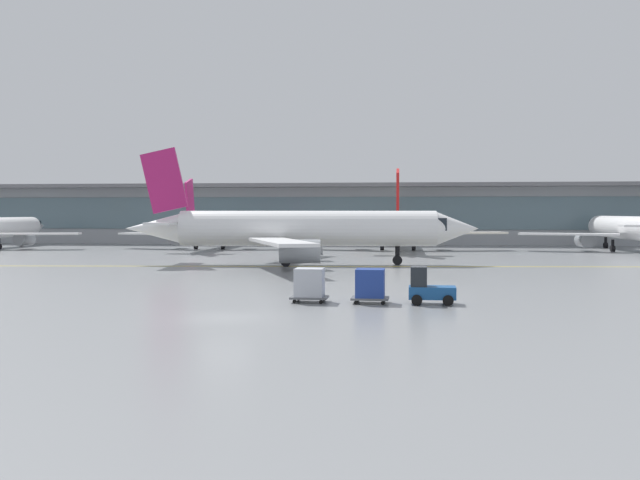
{
  "coord_description": "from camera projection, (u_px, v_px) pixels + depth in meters",
  "views": [
    {
      "loc": [
        8.44,
        -34.69,
        5.17
      ],
      "look_at": [
        2.34,
        20.95,
        3.0
      ],
      "focal_mm": 41.1,
      "sensor_mm": 36.0,
      "label": 1
    }
  ],
  "objects": [
    {
      "name": "ground_plane",
      "position": [
        225.0,
        318.0,
        35.57
      ],
      "size": [
        400.0,
        400.0,
        0.0
      ],
      "primitive_type": "plane",
      "color": "gray"
    },
    {
      "name": "taxiway_centreline_stripe",
      "position": [
        306.0,
        266.0,
        69.13
      ],
      "size": [
        109.6,
        10.13,
        0.01
      ],
      "primitive_type": "cube",
      "rotation": [
        0.0,
        0.0,
        0.09
      ],
      "color": "yellow",
      "rests_on": "ground_plane"
    },
    {
      "name": "terminal_concourse",
      "position": [
        348.0,
        213.0,
        118.37
      ],
      "size": [
        222.15,
        11.0,
        9.6
      ],
      "color": "#9EA3A8",
      "rests_on": "ground_plane"
    },
    {
      "name": "gate_airplane_2",
      "position": [
        212.0,
        229.0,
        101.69
      ],
      "size": [
        26.13,
        28.03,
        9.31
      ],
      "rotation": [
        0.0,
        0.0,
        1.59
      ],
      "color": "white",
      "rests_on": "ground_plane"
    },
    {
      "name": "gate_airplane_3",
      "position": [
        398.0,
        227.0,
        99.13
      ],
      "size": [
        29.06,
        31.13,
        10.35
      ],
      "rotation": [
        0.0,
        0.0,
        1.57
      ],
      "color": "silver",
      "rests_on": "ground_plane"
    },
    {
      "name": "gate_airplane_4",
      "position": [
        625.0,
        228.0,
        95.37
      ],
      "size": [
        27.99,
        30.09,
        9.97
      ],
      "rotation": [
        0.0,
        0.0,
        1.61
      ],
      "color": "white",
      "rests_on": "ground_plane"
    },
    {
      "name": "taxiing_regional_jet",
      "position": [
        304.0,
        230.0,
        70.99
      ],
      "size": [
        34.5,
        31.95,
        11.42
      ],
      "rotation": [
        0.0,
        0.0,
        0.09
      ],
      "color": "white",
      "rests_on": "ground_plane"
    },
    {
      "name": "baggage_tug",
      "position": [
        428.0,
        288.0,
        40.87
      ],
      "size": [
        2.63,
        1.67,
        2.1
      ],
      "rotation": [
        0.0,
        0.0,
        -0.02
      ],
      "color": "#194C8C",
      "rests_on": "ground_plane"
    },
    {
      "name": "cargo_dolly_lead",
      "position": [
        370.0,
        285.0,
        41.29
      ],
      "size": [
        2.13,
        1.65,
        1.94
      ],
      "rotation": [
        0.0,
        0.0,
        -0.02
      ],
      "color": "#595B60",
      "rests_on": "ground_plane"
    },
    {
      "name": "cargo_dolly_trailing",
      "position": [
        309.0,
        284.0,
        41.74
      ],
      "size": [
        2.13,
        1.65,
        1.94
      ],
      "rotation": [
        0.0,
        0.0,
        -0.02
      ],
      "color": "#595B60",
      "rests_on": "ground_plane"
    }
  ]
}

